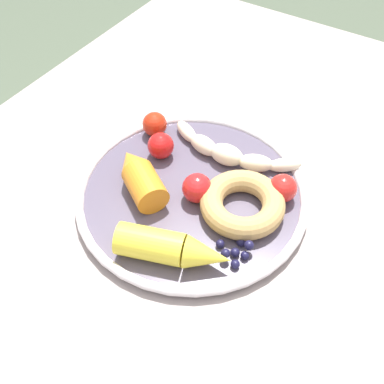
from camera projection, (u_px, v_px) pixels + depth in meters
The scene contains 11 objects.
dining_table at pixel (189, 256), 0.68m from camera, with size 1.12×0.77×0.77m.
plate at pixel (192, 193), 0.62m from camera, with size 0.31×0.31×0.02m.
banana at pixel (230, 153), 0.65m from camera, with size 0.07×0.20×0.03m.
carrot_orange at pixel (140, 176), 0.61m from camera, with size 0.09×0.11×0.04m.
carrot_yellow at pixel (174, 249), 0.53m from camera, with size 0.08×0.14×0.04m.
donut at pixel (242, 204), 0.58m from camera, with size 0.11×0.11×0.03m, color tan.
blueberry_pile at pixel (236, 250), 0.54m from camera, with size 0.04×0.04×0.02m.
tomato_near at pixel (196, 188), 0.60m from camera, with size 0.04×0.04×0.04m, color red.
tomato_mid at pixel (161, 146), 0.65m from camera, with size 0.04×0.04×0.04m, color red.
tomato_far at pixel (283, 188), 0.60m from camera, with size 0.04×0.04×0.04m, color red.
tomato_extra at pixel (155, 124), 0.68m from camera, with size 0.04×0.04×0.04m, color red.
Camera 1 is at (-0.32, -0.20, 1.25)m, focal length 42.82 mm.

